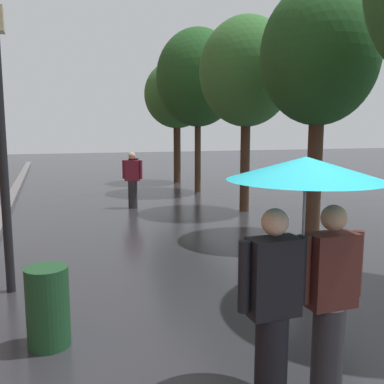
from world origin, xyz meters
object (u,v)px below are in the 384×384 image
street_tree_2 (247,73)px  street_tree_4 (177,95)px  street_tree_1 (319,57)px  pedestrian_walking_midground (133,178)px  couple_under_umbrella (304,237)px  litter_bin (48,307)px  street_lamp_post (1,129)px  street_tree_3 (198,78)px

street_tree_2 → street_tree_4: bearing=88.8°
street_tree_1 → street_tree_2: bearing=92.2°
street_tree_2 → pedestrian_walking_midground: street_tree_2 is taller
couple_under_umbrella → litter_bin: bearing=139.2°
street_tree_1 → pedestrian_walking_midground: bearing=123.5°
street_tree_2 → street_lamp_post: (-5.72, -4.35, -1.50)m
street_tree_3 → street_tree_4: street_tree_3 is taller
street_tree_4 → street_lamp_post: size_ratio=1.34×
street_tree_3 → litter_bin: street_tree_3 is taller
street_tree_1 → street_tree_4: 9.91m
street_lamp_post → litter_bin: bearing=-74.2°
street_tree_2 → litter_bin: street_tree_2 is taller
street_tree_1 → street_tree_3: size_ratio=0.89×
street_tree_4 → litter_bin: (-5.36, -12.98, -3.26)m
street_lamp_post → pedestrian_walking_midground: bearing=63.7°
street_tree_4 → couple_under_umbrella: (-3.43, -14.65, -2.27)m
street_tree_3 → street_tree_2: bearing=-90.4°
street_lamp_post → litter_bin: size_ratio=4.48×
couple_under_umbrella → street_lamp_post: street_lamp_post is taller
street_tree_4 → pedestrian_walking_midground: street_tree_4 is taller
street_lamp_post → street_tree_3: bearing=55.3°
street_lamp_post → litter_bin: 2.59m
street_tree_1 → couple_under_umbrella: (-3.40, -4.73, -2.28)m
street_lamp_post → pedestrian_walking_midground: 6.61m
couple_under_umbrella → litter_bin: 2.74m
litter_bin → pedestrian_walking_midground: 7.93m
street_tree_4 → pedestrian_walking_midground: size_ratio=3.17×
couple_under_umbrella → pedestrian_walking_midground: size_ratio=1.26×
pedestrian_walking_midground → street_tree_1: bearing=-56.5°
street_tree_2 → street_tree_3: 3.94m
street_tree_4 → couple_under_umbrella: street_tree_4 is taller
street_tree_1 → street_tree_4: bearing=89.9°
couple_under_umbrella → street_tree_2: bearing=67.1°
couple_under_umbrella → litter_bin: (-1.93, 1.67, -0.99)m
street_lamp_post → street_tree_2: bearing=37.3°
street_tree_1 → couple_under_umbrella: bearing=-125.7°
street_tree_1 → street_tree_2: 3.05m
street_tree_2 → couple_under_umbrella: bearing=-112.9°
street_tree_1 → litter_bin: bearing=-150.1°
street_lamp_post → street_tree_1: bearing=12.6°
street_tree_2 → couple_under_umbrella: 8.76m
street_tree_2 → street_tree_4: (0.14, 6.87, -0.07)m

